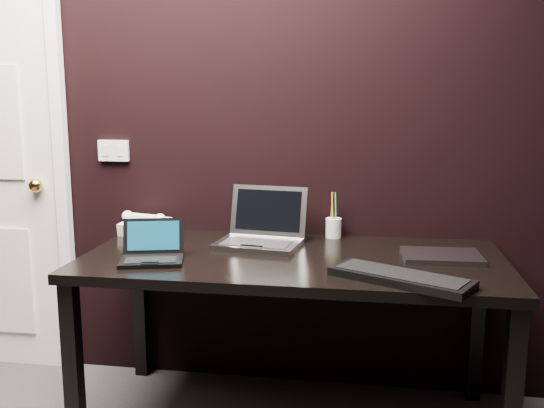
% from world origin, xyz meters
% --- Properties ---
extents(wall_back, '(4.00, 0.00, 4.00)m').
position_xyz_m(wall_back, '(0.00, 1.80, 1.30)').
color(wall_back, black).
rests_on(wall_back, ground).
extents(wall_switch, '(0.15, 0.02, 0.10)m').
position_xyz_m(wall_switch, '(-0.62, 1.79, 1.12)').
color(wall_switch, silver).
rests_on(wall_switch, wall_back).
extents(desk, '(1.70, 0.80, 0.74)m').
position_xyz_m(desk, '(0.30, 1.40, 0.66)').
color(desk, black).
rests_on(desk, ground).
extents(netbook, '(0.29, 0.27, 0.15)m').
position_xyz_m(netbook, '(-0.24, 1.23, 0.77)').
color(netbook, black).
rests_on(netbook, desk).
extents(silver_laptop, '(0.39, 0.36, 0.24)m').
position_xyz_m(silver_laptop, '(0.14, 1.56, 0.79)').
color(silver_laptop, gray).
rests_on(silver_laptop, desk).
extents(ext_keyboard, '(0.52, 0.38, 0.03)m').
position_xyz_m(ext_keyboard, '(0.72, 1.12, 0.76)').
color(ext_keyboard, black).
rests_on(ext_keyboard, desk).
extents(closed_laptop, '(0.32, 0.24, 0.02)m').
position_xyz_m(closed_laptop, '(0.89, 1.45, 0.75)').
color(closed_laptop, '#98989E').
rests_on(closed_laptop, desk).
extents(desk_phone, '(0.24, 0.22, 0.12)m').
position_xyz_m(desk_phone, '(-0.43, 1.67, 0.78)').
color(desk_phone, silver).
rests_on(desk_phone, desk).
extents(mobile_phone, '(0.06, 0.05, 0.09)m').
position_xyz_m(mobile_phone, '(-0.41, 1.51, 0.77)').
color(mobile_phone, black).
rests_on(mobile_phone, desk).
extents(pen_cup, '(0.08, 0.08, 0.21)m').
position_xyz_m(pen_cup, '(0.44, 1.75, 0.79)').
color(pen_cup, silver).
rests_on(pen_cup, desk).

